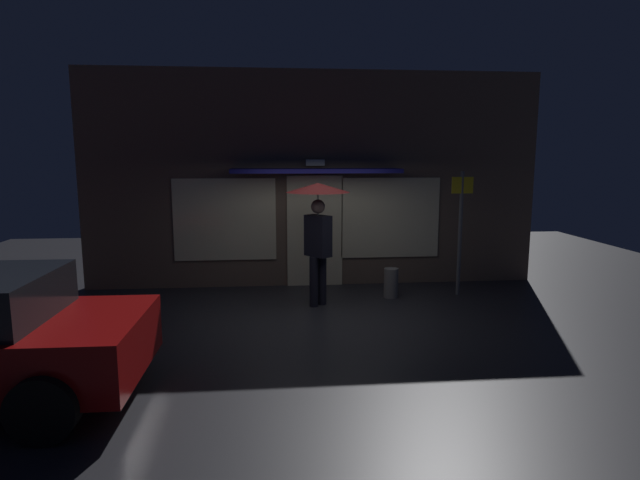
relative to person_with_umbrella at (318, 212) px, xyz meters
The scene contains 5 objects.
ground_plane 1.78m from the person_with_umbrella, 84.55° to the right, with size 18.00×18.00×0.00m, color #26262B.
building_facade 1.68m from the person_with_umbrella, 87.62° to the left, with size 8.99×1.00×4.22m.
person_with_umbrella is the anchor object (origin of this frame).
street_sign_post 2.74m from the person_with_umbrella, ahead, with size 0.40×0.07×2.30m.
sidewalk_bollard 1.98m from the person_with_umbrella, 15.83° to the left, with size 0.26×0.26×0.54m, color slate.
Camera 1 is at (-0.87, -8.10, 2.57)m, focal length 29.46 mm.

